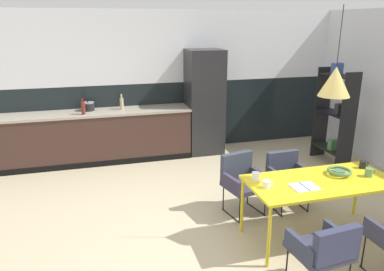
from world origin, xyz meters
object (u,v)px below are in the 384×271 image
at_px(mug_wide_latte, 369,172).
at_px(bottle_oil_tall, 122,103).
at_px(armchair_by_stool, 286,173).
at_px(fruit_bowl, 339,171).
at_px(mug_white_ceramic, 363,164).
at_px(armchair_far_side, 326,248).
at_px(cooking_pot, 88,106).
at_px(open_shelf_unit, 335,114).
at_px(mug_dark_espresso, 267,184).
at_px(mug_tall_blue, 256,177).
at_px(pendant_lamp_over_table_near, 335,81).
at_px(dining_table, 321,184).
at_px(open_book, 304,187).
at_px(armchair_facing_counter, 241,177).
at_px(refrigerator_column, 204,102).
at_px(bottle_vinegar_dark, 83,108).

xyz_separation_m(mug_wide_latte, bottle_oil_tall, (-2.50, 3.34, 0.25)).
bearing_deg(armchair_by_stool, fruit_bowl, 106.53).
bearing_deg(mug_white_ceramic, mug_wide_latte, -114.88).
height_order(armchair_far_side, cooking_pot, cooking_pot).
relative_size(bottle_oil_tall, open_shelf_unit, 0.16).
bearing_deg(mug_white_ceramic, mug_dark_espresso, -171.53).
xyz_separation_m(mug_tall_blue, pendant_lamp_over_table_near, (0.72, -0.22, 1.07)).
bearing_deg(bottle_oil_tall, dining_table, -59.89).
relative_size(dining_table, armchair_by_stool, 2.24).
bearing_deg(pendant_lamp_over_table_near, armchair_by_stool, 87.55).
height_order(fruit_bowl, open_book, fruit_bowl).
height_order(mug_white_ceramic, open_shelf_unit, open_shelf_unit).
bearing_deg(cooking_pot, mug_tall_blue, -60.71).
bearing_deg(open_shelf_unit, armchair_far_side, -36.10).
bearing_deg(open_book, dining_table, 20.85).
relative_size(armchair_facing_counter, mug_wide_latte, 6.04).
height_order(armchair_far_side, mug_wide_latte, mug_wide_latte).
height_order(open_book, bottle_oil_tall, bottle_oil_tall).
distance_m(dining_table, mug_dark_espresso, 0.69).
relative_size(armchair_by_stool, fruit_bowl, 2.69).
distance_m(dining_table, pendant_lamp_over_table_near, 1.16).
distance_m(refrigerator_column, cooking_pot, 2.12).
xyz_separation_m(refrigerator_column, armchair_far_side, (-0.12, -4.09, -0.47)).
height_order(armchair_by_stool, armchair_far_side, armchair_far_side).
bearing_deg(mug_wide_latte, open_book, -175.66).
distance_m(mug_dark_espresso, mug_wide_latte, 1.27).
distance_m(dining_table, cooking_pot, 4.19).
xyz_separation_m(cooking_pot, open_shelf_unit, (4.12, -1.28, -0.11)).
bearing_deg(refrigerator_column, armchair_by_stool, -80.21).
relative_size(armchair_far_side, mug_tall_blue, 5.69).
distance_m(fruit_bowl, mug_white_ceramic, 0.42).
xyz_separation_m(refrigerator_column, dining_table, (0.38, -3.23, -0.29)).
xyz_separation_m(mug_dark_espresso, open_shelf_unit, (2.31, 2.08, 0.11)).
xyz_separation_m(armchair_facing_counter, bottle_vinegar_dark, (-1.97, 2.24, 0.55)).
relative_size(dining_table, fruit_bowl, 6.04).
distance_m(open_book, mug_white_ceramic, 1.03).
height_order(armchair_by_stool, mug_white_ceramic, mug_white_ceramic).
bearing_deg(armchair_facing_counter, bottle_oil_tall, -74.65).
xyz_separation_m(bottle_vinegar_dark, open_shelf_unit, (4.20, -1.01, -0.15)).
height_order(dining_table, fruit_bowl, fruit_bowl).
xyz_separation_m(armchair_far_side, mug_wide_latte, (1.09, 0.81, 0.27)).
xyz_separation_m(open_book, mug_white_ceramic, (0.98, 0.30, 0.04)).
bearing_deg(cooking_pot, dining_table, -53.34).
height_order(bottle_oil_tall, pendant_lamp_over_table_near, pendant_lamp_over_table_near).
height_order(open_book, mug_dark_espresso, mug_dark_espresso).
xyz_separation_m(refrigerator_column, mug_white_ceramic, (1.08, -3.04, -0.20)).
distance_m(mug_wide_latte, cooking_pot, 4.59).
distance_m(armchair_facing_counter, mug_wide_latte, 1.51).
height_order(open_book, mug_wide_latte, mug_wide_latte).
relative_size(armchair_by_stool, pendant_lamp_over_table_near, 0.83).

